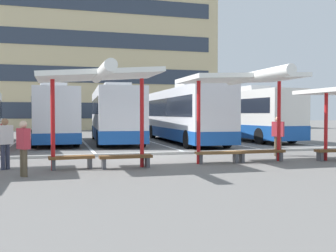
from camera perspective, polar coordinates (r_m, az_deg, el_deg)
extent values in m
plane|color=slate|center=(17.04, -2.41, -4.54)|extent=(160.00, 160.00, 0.00)
cube|color=#D1BC8C|center=(51.74, -11.41, 8.70)|extent=(31.06, 10.15, 16.28)
cube|color=#2D3847|center=(46.27, -10.89, 2.20)|extent=(28.58, 0.08, 1.79)
cube|color=#2D3847|center=(46.48, -10.92, 7.22)|extent=(28.58, 0.08, 1.79)
cube|color=#2D3847|center=(47.04, -10.95, 12.16)|extent=(28.58, 0.08, 1.79)
cube|color=#2D3847|center=(47.94, -10.98, 16.95)|extent=(28.58, 0.08, 1.79)
cylinder|color=black|center=(29.90, -22.99, -1.00)|extent=(0.40, 1.02, 1.00)
cube|color=silver|center=(26.24, -16.25, 1.55)|extent=(3.00, 10.24, 3.06)
cube|color=#194C9E|center=(26.27, -16.23, -1.14)|extent=(3.04, 10.28, 0.59)
cube|color=black|center=(26.24, -16.26, 2.48)|extent=(2.98, 9.43, 1.10)
cube|color=black|center=(31.27, -16.65, 2.24)|extent=(2.18, 0.19, 1.83)
cube|color=silver|center=(25.03, -16.16, 5.46)|extent=(1.60, 2.27, 0.36)
cylinder|color=black|center=(29.71, -18.70, -0.97)|extent=(0.35, 1.01, 1.00)
cylinder|color=black|center=(29.80, -14.33, -0.92)|extent=(0.35, 1.01, 1.00)
cylinder|color=black|center=(22.79, -18.70, -1.77)|extent=(0.35, 1.01, 1.00)
cylinder|color=black|center=(22.91, -13.01, -1.71)|extent=(0.35, 1.01, 1.00)
cube|color=silver|center=(25.98, -7.60, 1.64)|extent=(3.17, 10.84, 3.09)
cube|color=#194C9E|center=(26.01, -7.59, -0.99)|extent=(3.21, 10.88, 0.70)
cube|color=black|center=(25.98, -7.61, 2.77)|extent=(3.15, 9.99, 0.97)
cube|color=black|center=(31.29, -8.46, 2.34)|extent=(2.29, 0.20, 1.85)
cube|color=silver|center=(24.70, -7.35, 5.64)|extent=(1.68, 2.28, 0.36)
cylinder|color=black|center=(29.69, -10.54, -0.91)|extent=(0.35, 1.01, 1.00)
cylinder|color=black|center=(29.87, -5.93, -0.87)|extent=(0.35, 1.01, 1.00)
cylinder|color=black|center=(22.19, -9.83, -1.80)|extent=(0.35, 1.01, 1.00)
cylinder|color=black|center=(22.43, -3.69, -1.74)|extent=(0.35, 1.01, 1.00)
cube|color=silver|center=(25.92, 2.27, 1.72)|extent=(2.80, 12.51, 3.15)
cube|color=#194C9E|center=(25.95, 2.27, -1.00)|extent=(2.84, 12.55, 0.69)
cube|color=black|center=(25.93, 2.27, 2.69)|extent=(2.80, 11.51, 1.17)
cube|color=black|center=(31.91, -0.85, 2.41)|extent=(2.13, 0.14, 1.89)
cube|color=silver|center=(24.49, 3.30, 5.82)|extent=(1.52, 2.24, 0.36)
cylinder|color=black|center=(30.17, -2.22, -0.84)|extent=(0.33, 1.01, 1.00)
cylinder|color=black|center=(30.70, 1.84, -0.79)|extent=(0.33, 1.01, 1.00)
cylinder|color=black|center=(21.22, 2.87, -1.94)|extent=(0.33, 1.01, 1.00)
cylinder|color=black|center=(21.97, 8.44, -1.83)|extent=(0.33, 1.01, 1.00)
cube|color=silver|center=(29.14, 10.45, 1.67)|extent=(3.43, 11.85, 3.12)
cube|color=#194C9E|center=(29.16, 10.44, -0.54)|extent=(3.47, 11.90, 0.87)
cube|color=black|center=(29.14, 10.46, 2.74)|extent=(3.38, 10.92, 0.93)
cube|color=black|center=(34.27, 5.48, 2.32)|extent=(2.21, 0.25, 1.87)
cube|color=silver|center=(27.94, 12.01, 5.22)|extent=(1.68, 2.31, 0.36)
cylinder|color=black|center=(32.38, 4.84, -0.66)|extent=(0.38, 1.02, 1.00)
cylinder|color=black|center=(33.43, 8.43, -0.60)|extent=(0.38, 1.02, 1.00)
cylinder|color=black|center=(24.96, 13.12, -1.42)|extent=(0.38, 1.02, 1.00)
cylinder|color=black|center=(26.30, 17.34, -1.30)|extent=(0.38, 1.02, 1.00)
cube|color=white|center=(25.60, -21.57, -2.54)|extent=(0.16, 14.00, 0.01)
cube|color=white|center=(25.52, -11.81, -2.46)|extent=(0.16, 14.00, 0.01)
cube|color=white|center=(26.17, -2.27, -2.32)|extent=(0.16, 14.00, 0.01)
cube|color=white|center=(27.51, 6.58, -2.13)|extent=(0.16, 14.00, 0.01)
cube|color=white|center=(29.43, 14.43, -1.92)|extent=(0.16, 14.00, 0.01)
cylinder|color=red|center=(13.63, -16.22, 0.36)|extent=(0.14, 0.14, 3.10)
cylinder|color=red|center=(13.93, -3.77, 0.45)|extent=(0.14, 0.14, 3.10)
cube|color=white|center=(13.75, -9.96, 7.22)|extent=(4.01, 2.76, 0.42)
cylinder|color=white|center=(12.54, -9.39, 7.62)|extent=(0.36, 4.00, 0.36)
cube|color=brown|center=(13.81, -13.67, -4.40)|extent=(1.54, 0.55, 0.10)
cube|color=#4C4C51|center=(13.78, -16.16, -5.37)|extent=(0.15, 0.35, 0.35)
cube|color=#4C4C51|center=(13.92, -11.19, -5.26)|extent=(0.15, 0.35, 0.35)
cube|color=brown|center=(13.73, -6.08, -4.39)|extent=(1.82, 0.45, 0.10)
cube|color=#4C4C51|center=(13.64, -9.22, -5.40)|extent=(0.12, 0.34, 0.35)
cube|color=#4C4C51|center=(13.91, -3.00, -5.24)|extent=(0.12, 0.34, 0.35)
cylinder|color=red|center=(14.79, 4.42, 0.62)|extent=(0.14, 0.14, 3.15)
cylinder|color=red|center=(16.27, 15.65, 0.66)|extent=(0.14, 0.14, 3.15)
cube|color=white|center=(15.51, 10.33, 6.77)|extent=(4.38, 2.83, 0.31)
cylinder|color=white|center=(14.39, 12.56, 7.03)|extent=(0.36, 4.37, 0.36)
cube|color=brown|center=(15.16, 7.20, -3.82)|extent=(1.75, 0.52, 0.10)
cube|color=#4C4C51|center=(14.96, 4.61, -4.75)|extent=(0.14, 0.34, 0.35)
cube|color=#4C4C51|center=(15.43, 9.70, -4.57)|extent=(0.14, 0.34, 0.35)
cube|color=brown|center=(15.94, 13.19, -3.57)|extent=(1.96, 0.43, 0.10)
cube|color=#4C4C51|center=(15.58, 10.50, -4.51)|extent=(0.12, 0.34, 0.35)
cube|color=#4C4C51|center=(16.37, 15.73, -4.24)|extent=(0.12, 0.34, 0.35)
cylinder|color=red|center=(17.08, 21.74, -0.09)|extent=(0.14, 0.14, 2.71)
cube|color=#4C4C51|center=(16.89, 21.00, -4.11)|extent=(0.15, 0.34, 0.35)
cube|color=#ADADA8|center=(17.99, -3.13, -4.01)|extent=(44.00, 0.24, 0.12)
cylinder|color=brown|center=(12.65, -20.19, -4.96)|extent=(0.14, 0.14, 0.82)
cylinder|color=brown|center=(12.50, -19.86, -5.04)|extent=(0.14, 0.14, 0.82)
cube|color=#BF333F|center=(12.51, -20.06, -1.72)|extent=(0.43, 0.53, 0.62)
sphere|color=beige|center=(12.49, -20.08, 0.20)|extent=(0.22, 0.22, 0.22)
cylinder|color=brown|center=(18.19, 15.23, -2.82)|extent=(0.14, 0.14, 0.87)
cylinder|color=brown|center=(18.15, 15.78, -2.84)|extent=(0.14, 0.14, 0.87)
cube|color=#BF333F|center=(18.12, 15.52, -0.42)|extent=(0.52, 0.51, 0.65)
sphere|color=tan|center=(18.11, 15.54, 0.98)|extent=(0.24, 0.24, 0.24)
cylinder|color=#33384C|center=(14.32, -22.63, -4.16)|extent=(0.14, 0.14, 0.85)
cylinder|color=#33384C|center=(14.42, -22.05, -4.12)|extent=(0.14, 0.14, 0.85)
cube|color=silver|center=(14.32, -22.38, -1.18)|extent=(0.52, 0.49, 0.64)
sphere|color=#936B4C|center=(14.30, -22.40, 0.56)|extent=(0.23, 0.23, 0.23)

